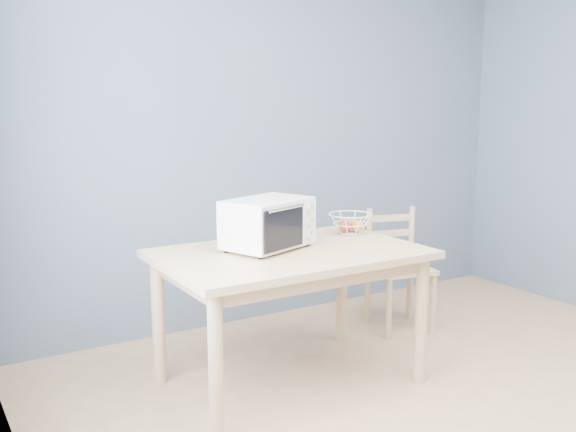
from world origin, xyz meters
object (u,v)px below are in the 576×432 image
dining_table (290,269)px  fruit_basket (350,223)px  dining_chair (398,270)px  toaster_oven (266,223)px

dining_table → fruit_basket: fruit_basket is taller
fruit_basket → dining_chair: fruit_basket is taller
dining_chair → fruit_basket: bearing=-147.9°
fruit_basket → dining_chair: (0.56, 0.18, -0.41)m
dining_table → dining_chair: bearing=19.1°
toaster_oven → dining_chair: size_ratio=0.67×
toaster_oven → dining_chair: 1.34m
dining_table → dining_chair: size_ratio=1.71×
toaster_oven → fruit_basket: (0.65, 0.12, -0.08)m
fruit_basket → dining_chair: 0.72m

